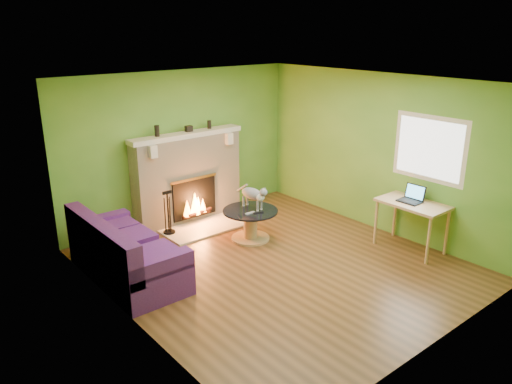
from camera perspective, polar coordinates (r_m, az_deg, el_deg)
floor at (r=7.31m, az=2.31°, el=-8.29°), size 5.00×5.00×0.00m
ceiling at (r=6.56m, az=2.61°, el=12.41°), size 5.00×5.00×0.00m
wall_back at (r=8.78m, az=-8.57°, el=5.17°), size 5.00×0.00×5.00m
wall_front at (r=5.35m, az=20.70°, el=-4.67°), size 5.00×0.00×5.00m
wall_left at (r=5.65m, az=-14.80°, el=-2.83°), size 0.00×5.00×5.00m
wall_right at (r=8.45m, az=13.91°, el=4.31°), size 0.00×5.00×5.00m
window_frame at (r=7.90m, az=19.22°, el=4.71°), size 0.00×1.20×1.20m
window_pane at (r=7.89m, az=19.18°, el=4.70°), size 0.00×1.06×1.06m
fireplace at (r=8.76m, az=-7.78°, el=1.61°), size 2.10×0.46×1.58m
hearth at (r=8.60m, az=-5.73°, el=-3.99°), size 1.50×0.75×0.03m
mantel at (r=8.55m, az=-7.93°, el=6.50°), size 2.10×0.28×0.08m
sofa at (r=7.04m, az=-14.91°, el=-6.95°), size 0.90×1.99×0.89m
coffee_table at (r=8.03m, az=-0.65°, el=-3.49°), size 0.88×0.88×0.50m
desk at (r=7.90m, az=17.46°, el=-1.79°), size 0.60×1.03×0.76m
cat at (r=7.96m, az=-0.44°, el=-0.49°), size 0.29×0.66×0.40m
remote_silver at (r=7.80m, az=-0.67°, el=-2.42°), size 0.17×0.05×0.02m
remote_black at (r=7.83m, az=0.29°, el=-2.34°), size 0.16×0.09×0.02m
laptop at (r=7.84m, az=17.23°, el=-0.23°), size 0.30×0.34×0.25m
fire_tools at (r=8.28m, az=-10.00°, el=-2.27°), size 0.20×0.20×0.73m
mantel_vase_left at (r=8.29m, az=-11.25°, el=6.86°), size 0.08×0.08×0.18m
mantel_vase_right at (r=8.81m, az=-5.36°, el=7.69°), size 0.07×0.07×0.14m
mantel_box at (r=8.59m, az=-7.69°, el=7.18°), size 0.12×0.08×0.10m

